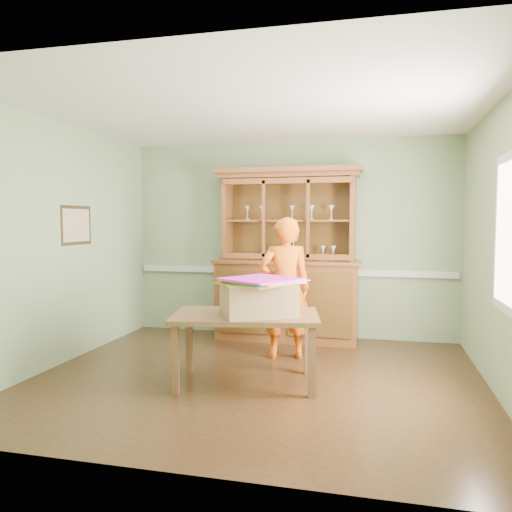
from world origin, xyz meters
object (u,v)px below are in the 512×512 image
(person, at_px, (285,288))
(china_hutch, at_px, (287,280))
(cardboard_box, at_px, (258,299))
(dining_table, at_px, (246,322))

(person, bearing_deg, china_hutch, -97.66)
(china_hutch, distance_m, cardboard_box, 1.99)
(dining_table, bearing_deg, cardboard_box, -26.79)
(china_hutch, distance_m, person, 0.94)
(dining_table, relative_size, cardboard_box, 2.31)
(dining_table, xyz_separation_m, cardboard_box, (0.13, -0.04, 0.24))
(dining_table, distance_m, person, 1.06)
(dining_table, relative_size, person, 0.93)
(china_hutch, height_order, cardboard_box, china_hutch)
(cardboard_box, relative_size, person, 0.40)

